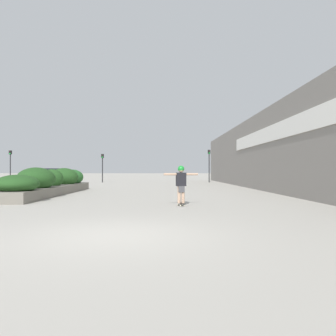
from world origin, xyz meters
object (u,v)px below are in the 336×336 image
skateboard (181,204)px  traffic_light_right (209,160)px  skateboarder (181,180)px  car_center_left (277,174)px  traffic_light_left (102,163)px  traffic_light_far_left (10,161)px  car_leftmost (49,174)px

skateboard → traffic_light_right: (4.51, 24.82, 2.45)m
skateboarder → traffic_light_right: size_ratio=0.39×
car_center_left → traffic_light_left: traffic_light_left is taller
skateboard → car_center_left: (14.41, 30.65, 0.76)m
traffic_light_left → traffic_light_far_left: bearing=179.6°
traffic_light_right → skateboarder: bearing=-100.3°
skateboarder → traffic_light_left: size_ratio=0.45×
traffic_light_left → traffic_light_far_left: traffic_light_far_left is taller
skateboarder → car_leftmost: (-16.25, 32.04, -0.12)m
car_leftmost → car_center_left: bearing=-92.6°
traffic_light_far_left → car_center_left: bearing=10.4°
skateboarder → car_center_left: bearing=52.6°
skateboard → skateboarder: size_ratio=0.40×
traffic_light_right → traffic_light_far_left: traffic_light_right is taller
skateboard → car_leftmost: size_ratio=0.13×
skateboard → traffic_light_far_left: traffic_light_far_left is taller
skateboarder → car_leftmost: car_leftmost is taller
skateboarder → traffic_light_far_left: (-18.11, 24.65, 1.48)m
traffic_light_left → traffic_light_far_left: 10.45m
car_leftmost → traffic_light_left: bearing=-131.0°
car_center_left → traffic_light_right: size_ratio=1.17×
car_leftmost → traffic_light_left: (8.59, -7.46, 1.36)m
car_leftmost → traffic_light_left: size_ratio=1.34×
skateboard → car_leftmost: car_leftmost is taller
car_center_left → traffic_light_far_left: size_ratio=1.20×
skateboard → skateboarder: (0.00, 0.00, 0.91)m
car_leftmost → traffic_light_far_left: size_ratio=1.20×
traffic_light_right → car_center_left: bearing=30.5°
car_leftmost → traffic_light_right: 22.05m
car_center_left → traffic_light_left: (-22.07, -6.07, 1.39)m
skateboard → traffic_light_right: 25.35m
skateboard → traffic_light_far_left: bearing=114.1°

